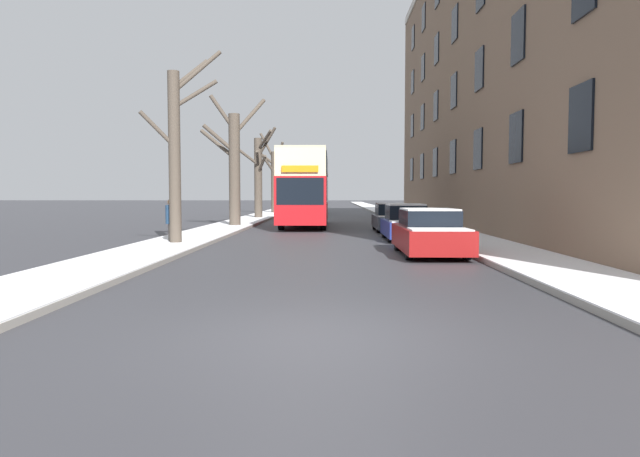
% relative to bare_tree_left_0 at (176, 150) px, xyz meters
% --- Properties ---
extents(ground_plane, '(320.00, 320.00, 0.00)m').
position_rel_bare_tree_left_0_xyz_m(ground_plane, '(5.35, -12.80, -3.43)').
color(ground_plane, '#38383D').
extents(sidewalk_left, '(2.49, 130.00, 0.16)m').
position_rel_bare_tree_left_0_xyz_m(sidewalk_left, '(-0.18, 40.20, -3.35)').
color(sidewalk_left, gray).
rests_on(sidewalk_left, ground).
extents(sidewalk_right, '(2.49, 130.00, 0.16)m').
position_rel_bare_tree_left_0_xyz_m(sidewalk_right, '(10.88, 40.20, -3.35)').
color(sidewalk_right, gray).
rests_on(sidewalk_right, ground).
extents(terrace_facade_right, '(9.10, 42.02, 17.64)m').
position_rel_bare_tree_left_0_xyz_m(terrace_facade_right, '(16.61, 10.91, 5.39)').
color(terrace_facade_right, '#7A604C').
rests_on(terrace_facade_right, ground).
extents(bare_tree_left_0, '(2.69, 1.89, 7.11)m').
position_rel_bare_tree_left_0_xyz_m(bare_tree_left_0, '(0.00, 0.00, 0.00)').
color(bare_tree_left_0, '#4C4238').
rests_on(bare_tree_left_0, ground).
extents(bare_tree_left_1, '(3.78, 2.20, 7.36)m').
position_rel_bare_tree_left_0_xyz_m(bare_tree_left_1, '(0.08, 11.37, 0.12)').
color(bare_tree_left_1, '#4C4238').
rests_on(bare_tree_left_1, ground).
extents(bare_tree_left_2, '(3.04, 2.05, 6.72)m').
position_rel_bare_tree_left_0_xyz_m(bare_tree_left_2, '(0.13, 21.76, -0.08)').
color(bare_tree_left_2, '#4C4238').
rests_on(bare_tree_left_2, ground).
extents(bare_tree_left_3, '(2.94, 1.78, 7.61)m').
position_rel_bare_tree_left_0_xyz_m(bare_tree_left_3, '(0.08, 33.28, -0.04)').
color(bare_tree_left_3, '#4C4238').
rests_on(bare_tree_left_3, ground).
extents(double_decker_bus, '(2.59, 10.61, 4.25)m').
position_rel_bare_tree_left_0_xyz_m(double_decker_bus, '(3.98, 12.72, -1.02)').
color(double_decker_bus, red).
rests_on(double_decker_bus, ground).
extents(parked_car_0, '(1.87, 4.53, 1.43)m').
position_rel_bare_tree_left_0_xyz_m(parked_car_0, '(8.55, -2.61, -2.76)').
color(parked_car_0, maroon).
rests_on(parked_car_0, ground).
extents(parked_car_1, '(1.72, 4.18, 1.48)m').
position_rel_bare_tree_left_0_xyz_m(parked_car_1, '(8.55, 3.10, -2.75)').
color(parked_car_1, navy).
rests_on(parked_car_1, ground).
extents(parked_car_2, '(1.71, 4.39, 1.42)m').
position_rel_bare_tree_left_0_xyz_m(parked_car_2, '(8.55, 8.68, -2.78)').
color(parked_car_2, '#474C56').
rests_on(parked_car_2, ground).
extents(oncoming_van, '(1.98, 5.45, 2.39)m').
position_rel_bare_tree_left_0_xyz_m(oncoming_van, '(3.44, 34.65, -2.14)').
color(oncoming_van, '#333842').
rests_on(oncoming_van, ground).
extents(pedestrian_left_sidewalk, '(0.37, 0.37, 1.69)m').
position_rel_bare_tree_left_0_xyz_m(pedestrian_left_sidewalk, '(-0.37, 0.46, -2.50)').
color(pedestrian_left_sidewalk, '#4C4742').
rests_on(pedestrian_left_sidewalk, ground).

